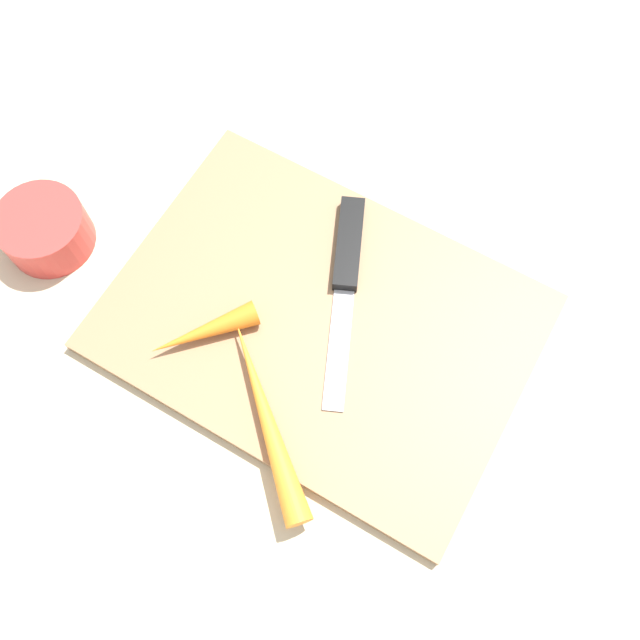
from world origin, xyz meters
The scene contains 6 objects.
ground_plane centered at (0.00, 0.00, 0.00)m, with size 1.40×1.40×0.00m, color #C6B793.
cutting_board centered at (0.00, 0.00, 0.01)m, with size 0.36×0.26×0.01m, color #99704C.
knife centered at (0.01, -0.06, 0.02)m, with size 0.10×0.19×0.01m.
carrot_short centered at (0.08, 0.06, 0.02)m, with size 0.02×0.02×0.09m, color orange.
carrot_long centered at (-0.01, 0.10, 0.02)m, with size 0.02×0.02×0.18m, color orange.
small_bowl centered at (0.26, 0.05, 0.02)m, with size 0.08×0.08×0.04m, color red.
Camera 1 is at (-0.11, 0.20, 0.58)m, focal length 39.08 mm.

